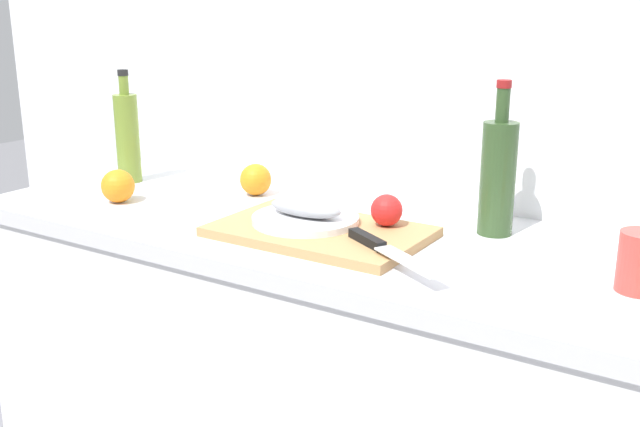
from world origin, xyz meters
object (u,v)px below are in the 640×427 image
Objects in this scene: olive_oil_bottle at (127,136)px; white_plate at (305,219)px; chef_knife at (381,247)px; fish_fillet at (305,208)px; wine_bottle at (498,175)px; cutting_board at (320,232)px.

white_plate is at bearing -10.73° from olive_oil_bottle.
olive_oil_bottle is at bearing -163.29° from chef_knife.
fish_fillet is 0.53× the size of wine_bottle.
wine_bottle is at bearing 30.54° from fish_fillet.
white_plate is 0.42m from wine_bottle.
white_plate is 0.24m from chef_knife.
chef_knife is at bearing -20.75° from cutting_board.
fish_fillet is at bearing -149.46° from wine_bottle.
fish_fillet is 0.65× the size of chef_knife.
wine_bottle reaches higher than chef_knife.
fish_fillet is at bearing -169.79° from chef_knife.
olive_oil_bottle is 0.94× the size of wine_bottle.
wine_bottle reaches higher than fish_fillet.
olive_oil_bottle is (-0.67, 0.13, 0.07)m from fish_fillet.
cutting_board is 0.05m from white_plate.
cutting_board is at bearing -144.51° from wine_bottle.
olive_oil_bottle is at bearing -175.51° from wine_bottle.
fish_fillet is 0.41m from wine_bottle.
cutting_board is at bearing -14.31° from white_plate.
wine_bottle reaches higher than olive_oil_bottle.
fish_fillet is (0.00, -0.00, 0.03)m from white_plate.
olive_oil_bottle is (-0.89, 0.21, 0.10)m from chef_knife.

